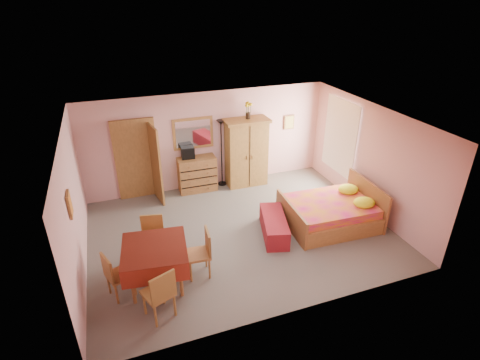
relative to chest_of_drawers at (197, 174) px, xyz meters
name	(u,v)px	position (x,y,z in m)	size (l,w,h in m)	color
floor	(240,232)	(0.40, -2.28, -0.47)	(6.50, 6.50, 0.00)	slate
ceiling	(240,121)	(0.40, -2.28, 2.13)	(6.50, 6.50, 0.00)	brown
wall_back	(208,140)	(0.40, 0.22, 0.83)	(6.50, 0.10, 2.60)	#D3999A
wall_front	(296,250)	(0.40, -4.78, 0.83)	(6.50, 0.10, 2.60)	#D3999A
wall_left	(74,208)	(-2.85, -2.28, 0.83)	(0.10, 5.00, 2.60)	#D3999A
wall_right	(370,159)	(3.65, -2.28, 0.83)	(0.10, 5.00, 2.60)	#D3999A
doorway	(137,160)	(-1.50, 0.19, 0.55)	(1.06, 0.12, 2.15)	#9E6B35
window	(340,137)	(3.61, -1.08, 0.98)	(0.08, 1.40, 1.95)	white
picture_left	(69,204)	(-2.82, -2.88, 1.23)	(0.04, 0.32, 0.42)	orange
picture_back	(289,122)	(2.75, 0.19, 1.08)	(0.30, 0.04, 0.40)	#D8BF59
chest_of_drawers	(197,174)	(0.00, 0.00, 0.00)	(1.00, 0.50, 0.94)	brown
wall_mirror	(193,133)	(0.00, 0.21, 1.08)	(1.06, 0.06, 0.84)	white
stereo	(188,153)	(-0.20, 0.05, 0.63)	(0.33, 0.24, 0.31)	black
floor_lamp	(222,153)	(0.72, 0.09, 0.46)	(0.24, 0.24, 1.86)	black
wardrobe	(246,153)	(1.37, -0.10, 0.46)	(1.19, 0.61, 1.87)	#A17536
sunflower_vase	(248,110)	(1.42, -0.06, 1.62)	(0.18, 0.18, 0.45)	yellow
bed	(330,206)	(2.45, -2.65, 0.00)	(2.02, 1.59, 0.93)	#CC136D
bench	(274,226)	(1.07, -2.62, -0.25)	(0.49, 1.31, 0.44)	maroon
dining_table	(156,266)	(-1.59, -3.32, -0.06)	(1.12, 1.12, 0.82)	maroon
chair_south	(158,292)	(-1.67, -4.09, 0.02)	(0.44, 0.44, 0.98)	#A17036
chair_north	(153,241)	(-1.55, -2.63, 0.00)	(0.43, 0.43, 0.95)	olive
chair_west	(120,274)	(-2.22, -3.38, -0.02)	(0.41, 0.41, 0.90)	#AB6D3A
chair_east	(198,254)	(-0.81, -3.32, 0.00)	(0.43, 0.43, 0.95)	#A96F39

